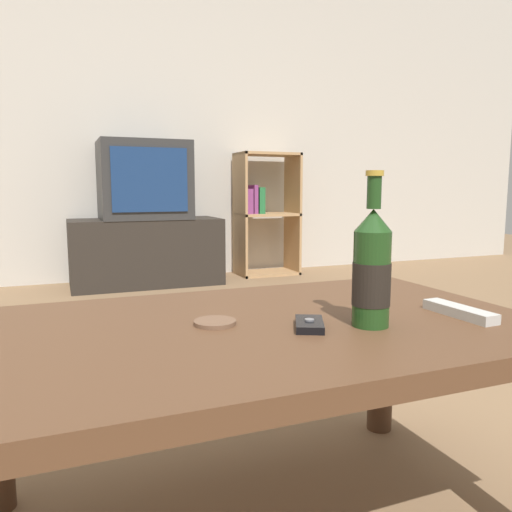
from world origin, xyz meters
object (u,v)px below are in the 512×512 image
(beer_bottle, at_px, (372,270))
(television, at_px, (144,180))
(remote_control, at_px, (459,311))
(bookshelf, at_px, (264,211))
(cell_phone, at_px, (309,324))
(tv_stand, at_px, (146,252))

(beer_bottle, bearing_deg, television, 89.10)
(beer_bottle, distance_m, remote_control, 0.23)
(remote_control, bearing_deg, beer_bottle, 175.69)
(television, bearing_deg, bookshelf, 5.64)
(cell_phone, bearing_deg, television, 112.09)
(television, relative_size, bookshelf, 0.63)
(bookshelf, distance_m, beer_bottle, 3.07)
(television, bearing_deg, tv_stand, 90.00)
(tv_stand, relative_size, television, 1.72)
(television, height_order, cell_phone, television)
(remote_control, bearing_deg, tv_stand, 90.90)
(cell_phone, bearing_deg, beer_bottle, 11.46)
(bookshelf, height_order, remote_control, bookshelf)
(tv_stand, bearing_deg, cell_phone, -93.23)
(television, bearing_deg, beer_bottle, -90.90)
(bookshelf, relative_size, remote_control, 5.82)
(tv_stand, bearing_deg, television, -90.00)
(television, bearing_deg, cell_phone, -93.24)
(television, xyz_separation_m, bookshelf, (0.95, 0.09, -0.24))
(bookshelf, bearing_deg, beer_bottle, -108.85)
(bookshelf, xyz_separation_m, beer_bottle, (-0.99, -2.91, 0.03))
(tv_stand, distance_m, remote_control, 2.84)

